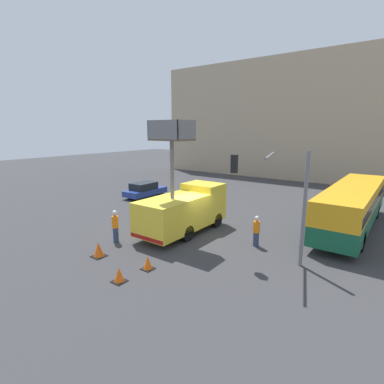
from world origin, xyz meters
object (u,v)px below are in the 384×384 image
(traffic_cone_near_truck, at_px, (148,263))
(traffic_light_pole, at_px, (277,187))
(road_worker_directing, at_px, (256,231))
(traffic_cone_mid_road, at_px, (99,250))
(road_worker_near_truck, at_px, (115,226))
(city_bus, at_px, (353,204))
(parked_car_curbside, at_px, (145,190))
(utility_truck, at_px, (184,208))
(traffic_cone_far_side, at_px, (119,275))

(traffic_cone_near_truck, bearing_deg, traffic_light_pole, 44.32)
(traffic_light_pole, xyz_separation_m, road_worker_directing, (-1.57, 1.39, -2.95))
(traffic_cone_mid_road, bearing_deg, road_worker_near_truck, 116.08)
(city_bus, xyz_separation_m, parked_car_curbside, (-17.94, -1.37, -1.00))
(traffic_cone_near_truck, relative_size, traffic_cone_mid_road, 0.82)
(traffic_cone_mid_road, height_order, parked_car_curbside, parked_car_curbside)
(utility_truck, relative_size, city_bus, 0.57)
(utility_truck, xyz_separation_m, traffic_light_pole, (6.33, -0.79, 2.21))
(traffic_light_pole, relative_size, traffic_cone_near_truck, 8.77)
(city_bus, height_order, traffic_cone_mid_road, city_bus)
(traffic_light_pole, height_order, traffic_cone_far_side, traffic_light_pole)
(traffic_cone_mid_road, bearing_deg, traffic_light_pole, 32.69)
(road_worker_directing, height_order, traffic_cone_mid_road, road_worker_directing)
(parked_car_curbside, bearing_deg, utility_truck, -31.69)
(traffic_cone_far_side, xyz_separation_m, parked_car_curbside, (-11.05, 12.56, 0.43))
(traffic_cone_near_truck, xyz_separation_m, traffic_cone_far_side, (-0.15, -1.61, 0.01))
(traffic_cone_near_truck, bearing_deg, road_worker_directing, 63.21)
(traffic_cone_far_side, bearing_deg, traffic_cone_near_truck, 84.50)
(utility_truck, height_order, city_bus, utility_truck)
(road_worker_directing, xyz_separation_m, parked_car_curbside, (-14.12, 5.19, -0.14))
(city_bus, distance_m, traffic_cone_far_side, 15.60)
(traffic_cone_mid_road, bearing_deg, city_bus, 52.49)
(city_bus, bearing_deg, road_worker_near_truck, 122.22)
(road_worker_directing, distance_m, traffic_cone_far_side, 8.00)
(traffic_light_pole, xyz_separation_m, parked_car_curbside, (-15.69, 6.57, -3.09))
(utility_truck, height_order, road_worker_directing, utility_truck)
(city_bus, xyz_separation_m, road_worker_directing, (-3.82, -6.55, -0.86))
(utility_truck, height_order, traffic_cone_near_truck, utility_truck)
(traffic_cone_near_truck, distance_m, traffic_cone_mid_road, 3.14)
(traffic_light_pole, bearing_deg, road_worker_directing, 138.62)
(road_worker_directing, distance_m, parked_car_curbside, 15.04)
(traffic_cone_far_side, bearing_deg, road_worker_near_truck, 141.97)
(traffic_light_pole, bearing_deg, traffic_cone_mid_road, -147.31)
(utility_truck, relative_size, traffic_cone_mid_road, 9.00)
(road_worker_near_truck, xyz_separation_m, road_worker_directing, (6.94, 4.34, -0.09))
(utility_truck, xyz_separation_m, road_worker_directing, (4.76, 0.59, -0.74))
(city_bus, relative_size, traffic_cone_near_truck, 19.23)
(road_worker_near_truck, bearing_deg, traffic_cone_far_side, 129.82)
(utility_truck, distance_m, city_bus, 11.16)
(city_bus, xyz_separation_m, traffic_cone_far_side, (-6.88, -13.92, -1.43))
(traffic_cone_mid_road, bearing_deg, road_worker_directing, 46.13)
(traffic_cone_mid_road, relative_size, traffic_cone_far_side, 1.17)
(road_worker_directing, xyz_separation_m, traffic_cone_near_truck, (-2.91, -5.76, -0.59))
(road_worker_near_truck, xyz_separation_m, traffic_cone_far_side, (3.88, -3.03, -0.66))
(road_worker_near_truck, xyz_separation_m, parked_car_curbside, (-7.17, 9.52, -0.23))
(utility_truck, distance_m, road_worker_near_truck, 4.39)
(city_bus, relative_size, traffic_cone_far_side, 18.42)
(traffic_cone_mid_road, relative_size, parked_car_curbside, 0.18)
(traffic_light_pole, distance_m, traffic_cone_near_truck, 7.19)
(traffic_cone_near_truck, bearing_deg, city_bus, 61.35)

